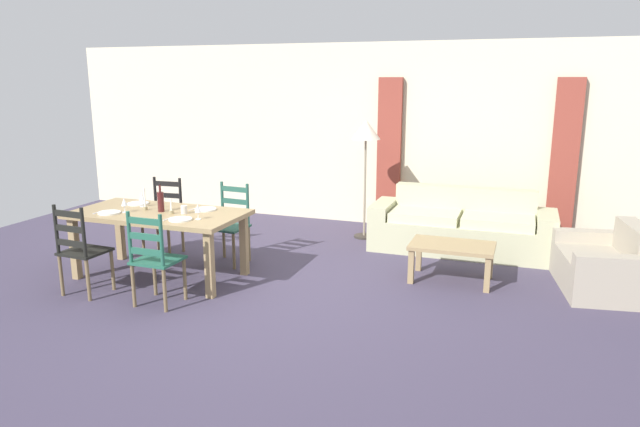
{
  "coord_description": "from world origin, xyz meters",
  "views": [
    {
      "loc": [
        2.55,
        -5.18,
        2.18
      ],
      "look_at": [
        0.49,
        0.55,
        0.75
      ],
      "focal_mm": 32.35,
      "sensor_mm": 36.0,
      "label": 1
    }
  ],
  "objects_px": {
    "dining_chair_near_right": "(154,259)",
    "wine_glass_near_right": "(198,209)",
    "wine_glass_near_left": "(124,203)",
    "standing_lamp": "(366,137)",
    "coffee_cup_primary": "(184,210)",
    "wine_bottle": "(161,201)",
    "dining_table": "(159,219)",
    "wine_glass_far_left": "(142,197)",
    "dining_chair_near_left": "(81,250)",
    "dining_chair_far_left": "(164,217)",
    "couch": "(461,229)",
    "coffee_table": "(452,250)",
    "dining_chair_far_right": "(230,224)",
    "armchair_upholstered": "(608,268)"
  },
  "relations": [
    {
      "from": "wine_glass_far_left",
      "to": "dining_chair_far_right",
      "type": "bearing_deg",
      "value": 35.94
    },
    {
      "from": "dining_chair_far_right",
      "to": "wine_bottle",
      "type": "bearing_deg",
      "value": -122.15
    },
    {
      "from": "couch",
      "to": "dining_chair_near_right",
      "type": "bearing_deg",
      "value": -131.78
    },
    {
      "from": "coffee_table",
      "to": "standing_lamp",
      "type": "relative_size",
      "value": 0.55
    },
    {
      "from": "dining_table",
      "to": "dining_chair_near_right",
      "type": "relative_size",
      "value": 1.98
    },
    {
      "from": "dining_chair_near_left",
      "to": "wine_bottle",
      "type": "xyz_separation_m",
      "value": [
        0.45,
        0.76,
        0.39
      ]
    },
    {
      "from": "couch",
      "to": "coffee_table",
      "type": "distance_m",
      "value": 1.22
    },
    {
      "from": "dining_table",
      "to": "dining_chair_far_left",
      "type": "bearing_deg",
      "value": 121.5
    },
    {
      "from": "dining_chair_far_left",
      "to": "armchair_upholstered",
      "type": "relative_size",
      "value": 0.76
    },
    {
      "from": "couch",
      "to": "standing_lamp",
      "type": "height_order",
      "value": "standing_lamp"
    },
    {
      "from": "coffee_cup_primary",
      "to": "standing_lamp",
      "type": "relative_size",
      "value": 0.05
    },
    {
      "from": "dining_table",
      "to": "wine_bottle",
      "type": "xyz_separation_m",
      "value": [
        0.03,
        0.02,
        0.2
      ]
    },
    {
      "from": "dining_table",
      "to": "dining_chair_near_right",
      "type": "xyz_separation_m",
      "value": [
        0.46,
        -0.74,
        -0.19
      ]
    },
    {
      "from": "couch",
      "to": "standing_lamp",
      "type": "relative_size",
      "value": 1.39
    },
    {
      "from": "dining_chair_near_right",
      "to": "standing_lamp",
      "type": "relative_size",
      "value": 0.59
    },
    {
      "from": "coffee_table",
      "to": "wine_bottle",
      "type": "bearing_deg",
      "value": -162.88
    },
    {
      "from": "dining_chair_far_right",
      "to": "wine_glass_near_right",
      "type": "distance_m",
      "value": 0.98
    },
    {
      "from": "dining_chair_far_left",
      "to": "coffee_table",
      "type": "relative_size",
      "value": 1.07
    },
    {
      "from": "dining_table",
      "to": "dining_chair_far_left",
      "type": "relative_size",
      "value": 1.98
    },
    {
      "from": "dining_chair_far_right",
      "to": "standing_lamp",
      "type": "bearing_deg",
      "value": 52.93
    },
    {
      "from": "dining_table",
      "to": "wine_glass_far_left",
      "type": "height_order",
      "value": "wine_glass_far_left"
    },
    {
      "from": "coffee_cup_primary",
      "to": "coffee_table",
      "type": "relative_size",
      "value": 0.1
    },
    {
      "from": "wine_glass_near_right",
      "to": "coffee_cup_primary",
      "type": "xyz_separation_m",
      "value": [
        -0.28,
        0.17,
        -0.07
      ]
    },
    {
      "from": "dining_chair_far_left",
      "to": "dining_chair_far_right",
      "type": "height_order",
      "value": "same"
    },
    {
      "from": "wine_glass_far_left",
      "to": "wine_bottle",
      "type": "bearing_deg",
      "value": -21.68
    },
    {
      "from": "wine_glass_near_left",
      "to": "coffee_cup_primary",
      "type": "height_order",
      "value": "wine_glass_near_left"
    },
    {
      "from": "couch",
      "to": "armchair_upholstered",
      "type": "xyz_separation_m",
      "value": [
        1.62,
        -0.95,
        -0.04
      ]
    },
    {
      "from": "dining_table",
      "to": "wine_glass_far_left",
      "type": "xyz_separation_m",
      "value": [
        -0.32,
        0.16,
        0.2
      ]
    },
    {
      "from": "dining_table",
      "to": "dining_chair_far_right",
      "type": "height_order",
      "value": "dining_chair_far_right"
    },
    {
      "from": "wine_glass_near_right",
      "to": "dining_chair_near_left",
      "type": "bearing_deg",
      "value": -150.22
    },
    {
      "from": "coffee_cup_primary",
      "to": "coffee_table",
      "type": "distance_m",
      "value": 2.95
    },
    {
      "from": "dining_table",
      "to": "wine_glass_near_left",
      "type": "height_order",
      "value": "wine_glass_near_left"
    },
    {
      "from": "dining_chair_far_left",
      "to": "standing_lamp",
      "type": "bearing_deg",
      "value": 35.87
    },
    {
      "from": "dining_chair_far_left",
      "to": "armchair_upholstered",
      "type": "height_order",
      "value": "dining_chair_far_left"
    },
    {
      "from": "dining_chair_far_left",
      "to": "couch",
      "type": "distance_m",
      "value": 3.81
    },
    {
      "from": "dining_chair_near_left",
      "to": "standing_lamp",
      "type": "height_order",
      "value": "standing_lamp"
    },
    {
      "from": "wine_bottle",
      "to": "wine_glass_far_left",
      "type": "relative_size",
      "value": 1.96
    },
    {
      "from": "dining_table",
      "to": "wine_glass_near_right",
      "type": "height_order",
      "value": "wine_glass_near_right"
    },
    {
      "from": "wine_glass_near_left",
      "to": "coffee_table",
      "type": "distance_m",
      "value": 3.62
    },
    {
      "from": "standing_lamp",
      "to": "wine_bottle",
      "type": "bearing_deg",
      "value": -125.61
    },
    {
      "from": "dining_chair_near_right",
      "to": "wine_glass_near_right",
      "type": "height_order",
      "value": "dining_chair_near_right"
    },
    {
      "from": "dining_chair_far_left",
      "to": "wine_bottle",
      "type": "height_order",
      "value": "wine_bottle"
    },
    {
      "from": "dining_chair_far_right",
      "to": "wine_bottle",
      "type": "relative_size",
      "value": 3.04
    },
    {
      "from": "dining_chair_far_left",
      "to": "coffee_table",
      "type": "height_order",
      "value": "dining_chair_far_left"
    },
    {
      "from": "dining_chair_near_right",
      "to": "standing_lamp",
      "type": "xyz_separation_m",
      "value": [
        1.25,
        3.1,
        0.93
      ]
    },
    {
      "from": "dining_chair_near_left",
      "to": "couch",
      "type": "bearing_deg",
      "value": 40.01
    },
    {
      "from": "wine_glass_near_left",
      "to": "coffee_cup_primary",
      "type": "xyz_separation_m",
      "value": [
        0.65,
        0.17,
        -0.07
      ]
    },
    {
      "from": "dining_chair_near_right",
      "to": "wine_glass_near_left",
      "type": "distance_m",
      "value": 1.05
    },
    {
      "from": "wine_glass_near_left",
      "to": "standing_lamp",
      "type": "bearing_deg",
      "value": 51.07
    },
    {
      "from": "dining_chair_far_left",
      "to": "wine_glass_near_left",
      "type": "height_order",
      "value": "dining_chair_far_left"
    }
  ]
}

